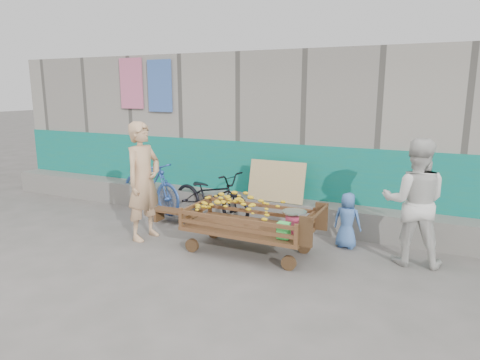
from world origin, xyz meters
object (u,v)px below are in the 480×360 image
at_px(bench, 176,214).
at_px(bicycle_blue, 150,186).
at_px(bicycle_dark, 211,196).
at_px(child, 347,220).
at_px(woman, 414,202).
at_px(banana_cart, 246,215).
at_px(vendor_man, 144,181).

height_order(bench, bicycle_blue, bicycle_blue).
xyz_separation_m(bench, bicycle_dark, (0.49, 0.40, 0.29)).
xyz_separation_m(child, bicycle_blue, (-3.87, 0.32, 0.08)).
bearing_deg(bicycle_dark, bicycle_blue, 101.39).
height_order(woman, bicycle_blue, woman).
bearing_deg(bicycle_dark, banana_cart, -119.67).
bearing_deg(bicycle_blue, vendor_man, -131.25).
xyz_separation_m(child, bicycle_dark, (-2.49, 0.28, 0.04)).
height_order(banana_cart, vendor_man, vendor_man).
xyz_separation_m(bench, vendor_man, (-0.00, -0.85, 0.76)).
xyz_separation_m(woman, child, (-0.91, 0.20, -0.44)).
relative_size(vendor_man, child, 2.19).
relative_size(woman, child, 2.03).
bearing_deg(woman, bench, -7.70).
bearing_deg(bench, banana_cart, -23.01).
relative_size(bench, vendor_man, 0.50).
xyz_separation_m(bench, bicycle_blue, (-0.88, 0.44, 0.33)).
distance_m(woman, bicycle_blue, 4.82).
distance_m(banana_cart, bicycle_dark, 1.65).
distance_m(bicycle_dark, bicycle_blue, 1.37).
bearing_deg(bicycle_dark, child, -83.38).
xyz_separation_m(banana_cart, bicycle_dark, (-1.21, 1.12, -0.10)).
distance_m(banana_cart, bicycle_blue, 2.84).
xyz_separation_m(vendor_man, woman, (3.90, 0.76, -0.07)).
bearing_deg(child, banana_cart, 38.47).
relative_size(banana_cart, woman, 1.14).
height_order(bicycle_dark, bicycle_blue, bicycle_blue).
relative_size(bench, bicycle_blue, 0.56).
bearing_deg(vendor_man, banana_cart, -80.56).
distance_m(vendor_man, woman, 3.97).
bearing_deg(woman, banana_cart, 9.81).
bearing_deg(bicycle_dark, bench, 142.03).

